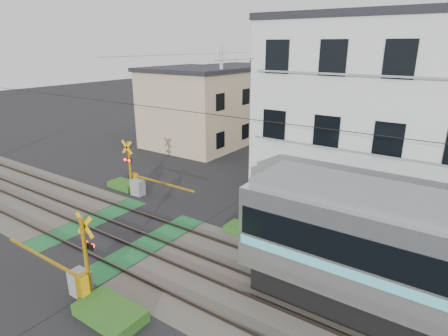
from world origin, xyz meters
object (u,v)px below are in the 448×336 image
Objects in this scene: crossing_signal_near at (80,278)px; apartment_block at (381,117)px; crossing_signal_far at (137,182)px; pedestrian at (333,125)px.

apartment_block is (5.91, 13.15, 3.94)m from crossing_signal_near.
apartment_block is at bearing 65.78° from crossing_signal_near.
crossing_signal_near is 0.46× the size of apartment_block.
crossing_signal_near is 8.95m from crossing_signal_far.
pedestrian is (-1.35, 28.33, 0.08)m from crossing_signal_near.
crossing_signal_far is at bearing 125.29° from crossing_signal_near.
crossing_signal_near is at bearing -114.22° from apartment_block.
crossing_signal_far is (-5.17, 7.31, 0.00)m from crossing_signal_near.
apartment_block is (11.09, 5.84, 3.94)m from crossing_signal_far.
crossing_signal_near and crossing_signal_far have the same top height.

